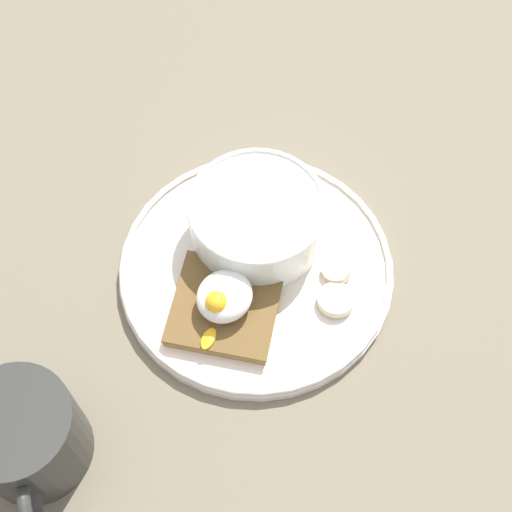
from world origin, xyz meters
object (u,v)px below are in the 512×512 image
banana_slice_left (337,270)px  coffee_mug (25,437)px  oatmeal_bowl (257,218)px  toast_slice (226,306)px  banana_slice_front (336,300)px  poached_egg (224,298)px

banana_slice_left → coffee_mug: 31.61cm
oatmeal_bowl → coffee_mug: 28.59cm
oatmeal_bowl → toast_slice: (-8.71, -1.93, -2.11)cm
banana_slice_left → coffee_mug: bearing=154.2°
banana_slice_front → oatmeal_bowl: bearing=75.6°
oatmeal_bowl → coffee_mug: coffee_mug is taller
oatmeal_bowl → banana_slice_front: bearing=-104.4°
oatmeal_bowl → toast_slice: size_ratio=1.07×
toast_slice → poached_egg: (-0.18, -0.03, 2.11)cm
banana_slice_front → banana_slice_left: size_ratio=1.24×
banana_slice_left → toast_slice: bearing=141.7°
toast_slice → banana_slice_front: size_ratio=2.51×
poached_egg → banana_slice_left: (9.04, -6.97, -2.22)cm
toast_slice → coffee_mug: (-19.47, 6.72, 2.69)cm
coffee_mug → oatmeal_bowl: bearing=-9.7°
poached_egg → coffee_mug: 20.45cm
poached_egg → banana_slice_front: (6.22, -8.40, -2.33)cm
poached_egg → coffee_mug: size_ratio=0.71×
banana_slice_front → coffee_mug: bearing=149.3°
toast_slice → coffee_mug: size_ratio=1.14×
oatmeal_bowl → banana_slice_left: size_ratio=3.33×
banana_slice_front → toast_slice: bearing=125.7°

